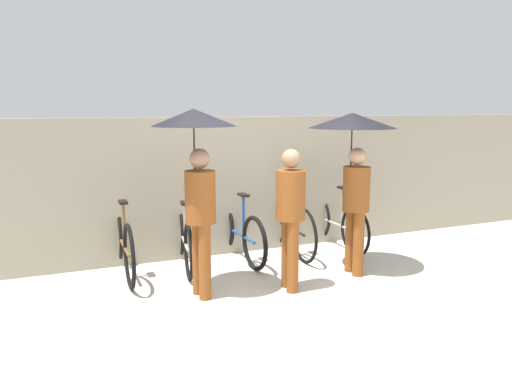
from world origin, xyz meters
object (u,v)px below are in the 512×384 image
Objects in this scene: parked_bicycle_3 at (289,226)px; parked_bicycle_1 at (184,239)px; pedestrian_center at (290,210)px; pedestrian_trailing at (353,146)px; parked_bicycle_4 at (335,222)px; parked_bicycle_0 at (123,242)px; pedestrian_leading at (196,155)px; parked_bicycle_2 at (238,232)px.

parked_bicycle_1 is at bearing 94.00° from parked_bicycle_3.
pedestrian_center is 0.81× the size of pedestrian_trailing.
parked_bicycle_4 is (2.24, 0.05, 0.01)m from parked_bicycle_1.
parked_bicycle_0 is at bearing 93.14° from parked_bicycle_3.
pedestrian_leading is 1.17m from pedestrian_center.
parked_bicycle_4 is at bearing 70.29° from pedestrian_trailing.
parked_bicycle_3 is (2.24, 0.03, -0.01)m from parked_bicycle_0.
pedestrian_leading reaches higher than parked_bicycle_0.
parked_bicycle_1 is 0.99× the size of parked_bicycle_3.
pedestrian_trailing is (1.09, -1.01, 1.18)m from parked_bicycle_2.
parked_bicycle_4 is 2.79m from pedestrian_leading.
parked_bicycle_4 is 0.85× the size of pedestrian_leading.
pedestrian_center is 1.18m from pedestrian_trailing.
parked_bicycle_4 is at bearing 49.63° from pedestrian_center.
parked_bicycle_2 is at bearing -87.82° from parked_bicycle_0.
pedestrian_leading is 1.93m from pedestrian_trailing.
pedestrian_center is (-1.36, -1.28, 0.54)m from parked_bicycle_4.
pedestrian_trailing is (-0.40, -1.00, 1.17)m from parked_bicycle_4.
parked_bicycle_0 is at bearing 161.50° from pedestrian_trailing.
parked_bicycle_3 is 1.08× the size of pedestrian_center.
parked_bicycle_0 is 1.07× the size of parked_bicycle_2.
pedestrian_leading is at bearing 125.13° from parked_bicycle_3.
parked_bicycle_0 is at bearing 148.82° from pedestrian_center.
parked_bicycle_0 is at bearing 97.52° from parked_bicycle_1.
pedestrian_center is at bearing -21.13° from pedestrian_leading.
pedestrian_leading reaches higher than pedestrian_center.
pedestrian_trailing reaches higher than parked_bicycle_1.
parked_bicycle_0 reaches higher than parked_bicycle_2.
pedestrian_trailing reaches higher than parked_bicycle_4.
parked_bicycle_1 is at bearing 131.70° from pedestrian_center.
pedestrian_center is (1.62, -1.25, 0.52)m from parked_bicycle_0.
parked_bicycle_3 is at bearing -79.90° from parked_bicycle_1.
pedestrian_leading is at bearing 171.32° from pedestrian_center.
parked_bicycle_3 is at bearing 70.60° from pedestrian_center.
pedestrian_leading reaches higher than parked_bicycle_1.
parked_bicycle_3 is 2.19m from pedestrian_leading.
parked_bicycle_3 is at bearing 90.63° from parked_bicycle_4.
parked_bicycle_1 is 2.38m from pedestrian_trailing.
pedestrian_leading is 1.03× the size of pedestrian_trailing.
pedestrian_center reaches higher than parked_bicycle_4.
pedestrian_trailing reaches higher than pedestrian_center.
pedestrian_trailing is at bearing -135.18° from parked_bicycle_2.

